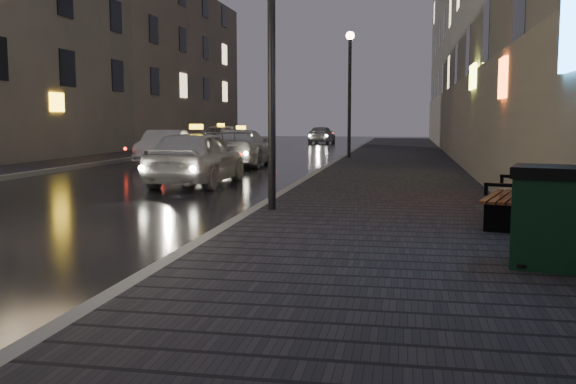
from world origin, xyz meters
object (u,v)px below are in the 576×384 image
taxi_near (197,157)px  taxi_mid (241,148)px  bench (515,195)px  lamp_far (350,78)px  taxi_far (221,140)px  lamp_near (271,23)px  car_far (322,135)px  trash_bin (547,216)px  car_left_mid (164,147)px

taxi_near → taxi_mid: 7.12m
bench → taxi_mid: taxi_mid is taller
lamp_far → taxi_far: 8.40m
taxi_far → lamp_near: bearing=-69.9°
taxi_far → car_far: taxi_far is taller
lamp_near → bench: size_ratio=2.72×
lamp_near → trash_bin: 6.21m
lamp_far → car_left_mid: bearing=-156.4°
lamp_far → taxi_near: size_ratio=1.19×
taxi_near → taxi_far: bearing=-76.3°
taxi_near → car_far: bearing=-89.3°
taxi_mid → car_far: bearing=-93.4°
lamp_far → trash_bin: lamp_far is taller
taxi_far → car_far: bearing=79.2°
taxi_mid → lamp_far: bearing=-139.5°
lamp_far → taxi_far: (-6.83, 4.02, -2.78)m
car_left_mid → bench: bearing=-58.4°
car_left_mid → taxi_far: bearing=80.7°
lamp_far → taxi_mid: 5.93m
bench → car_left_mid: bearing=144.8°
taxi_near → car_left_mid: size_ratio=1.08×
trash_bin → taxi_mid: size_ratio=0.24×
trash_bin → car_left_mid: size_ratio=0.28×
taxi_mid → taxi_far: (-3.03, 7.62, 0.01)m
trash_bin → car_far: car_far is taller
bench → taxi_far: (-10.90, 21.04, 0.09)m
taxi_near → taxi_far: 15.15m
taxi_near → trash_bin: bearing=127.7°
taxi_far → car_left_mid: bearing=-90.8°
taxi_mid → car_far: taxi_mid is taller
trash_bin → taxi_near: taxi_near is taller
lamp_near → car_left_mid: 14.99m
lamp_far → bench: bearing=-76.6°
car_left_mid → taxi_mid: 3.33m
taxi_near → car_left_mid: taxi_near is taller
trash_bin → taxi_mid: bearing=130.3°
lamp_far → lamp_near: bearing=-90.0°
car_left_mid → taxi_far: taxi_far is taller
lamp_far → bench: size_ratio=2.72×
car_left_mid → car_far: size_ratio=1.08×
lamp_near → lamp_far: 16.00m
bench → taxi_near: 9.65m
lamp_far → trash_bin: (3.95, -19.91, -2.76)m
bench → car_far: (-7.72, 35.99, 0.02)m
taxi_near → car_left_mid: 8.53m
taxi_mid → taxi_far: 8.20m
bench → taxi_mid: bearing=136.5°
lamp_far → taxi_mid: (-3.80, -3.60, -2.79)m
lamp_near → taxi_mid: (-3.80, 12.40, -2.79)m
trash_bin → taxi_far: taxi_far is taller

